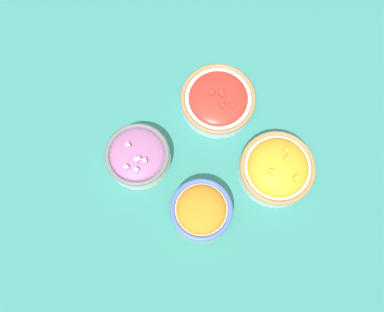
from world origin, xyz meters
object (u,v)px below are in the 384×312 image
Objects in this scene: bowl_squash at (277,168)px; bowl_carrots at (201,210)px; bowl_red_onion at (138,156)px; bowl_cherry_tomatoes at (218,100)px.

bowl_squash is 1.25× the size of bowl_carrots.
bowl_red_onion is 0.20m from bowl_carrots.
bowl_cherry_tomatoes is at bearing -112.38° from bowl_carrots.
bowl_carrots is at bearing 67.62° from bowl_cherry_tomatoes.
bowl_carrots is at bearing 125.73° from bowl_red_onion.
bowl_carrots is (0.11, 0.26, 0.01)m from bowl_cherry_tomatoes.
bowl_red_onion is 0.24m from bowl_cherry_tomatoes.
bowl_squash is 0.21m from bowl_carrots.
bowl_cherry_tomatoes is (-0.22, -0.10, -0.01)m from bowl_red_onion.
bowl_squash reaches higher than bowl_carrots.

